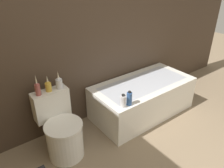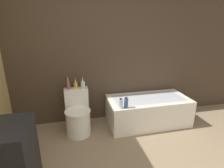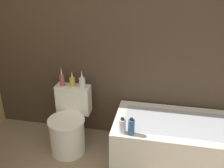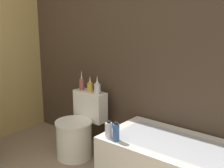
{
  "view_description": "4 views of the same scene",
  "coord_description": "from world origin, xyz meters",
  "px_view_note": "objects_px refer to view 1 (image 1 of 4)",
  "views": [
    {
      "loc": [
        -1.15,
        -0.1,
        1.93
      ],
      "look_at": [
        0.2,
        1.7,
        0.73
      ],
      "focal_mm": 35.0,
      "sensor_mm": 36.0,
      "label": 1
    },
    {
      "loc": [
        -0.48,
        -0.92,
        1.72
      ],
      "look_at": [
        0.13,
        1.71,
        0.85
      ],
      "focal_mm": 28.0,
      "sensor_mm": 36.0,
      "label": 2
    },
    {
      "loc": [
        0.55,
        -0.62,
        2.06
      ],
      "look_at": [
        0.08,
        1.72,
        0.92
      ],
      "focal_mm": 42.0,
      "sensor_mm": 36.0,
      "label": 3
    },
    {
      "loc": [
        1.94,
        -0.58,
        1.73
      ],
      "look_at": [
        0.16,
        1.64,
        0.98
      ],
      "focal_mm": 50.0,
      "sensor_mm": 36.0,
      "label": 4
    }
  ],
  "objects_px": {
    "shampoo_bottle_tall": "(123,101)",
    "shampoo_bottle_short": "(129,99)",
    "vase_gold": "(38,88)",
    "vase_bronze": "(59,82)",
    "vase_silver": "(48,86)",
    "bathtub": "(142,98)",
    "toilet": "(62,131)"
  },
  "relations": [
    {
      "from": "vase_silver",
      "to": "vase_bronze",
      "type": "distance_m",
      "value": 0.12
    },
    {
      "from": "vase_gold",
      "to": "vase_silver",
      "type": "distance_m",
      "value": 0.12
    },
    {
      "from": "vase_silver",
      "to": "shampoo_bottle_short",
      "type": "bearing_deg",
      "value": -32.46
    },
    {
      "from": "toilet",
      "to": "vase_silver",
      "type": "height_order",
      "value": "vase_silver"
    },
    {
      "from": "vase_gold",
      "to": "vase_silver",
      "type": "bearing_deg",
      "value": 6.27
    },
    {
      "from": "shampoo_bottle_tall",
      "to": "bathtub",
      "type": "bearing_deg",
      "value": 25.18
    },
    {
      "from": "vase_silver",
      "to": "shampoo_bottle_tall",
      "type": "height_order",
      "value": "vase_silver"
    },
    {
      "from": "vase_silver",
      "to": "vase_gold",
      "type": "bearing_deg",
      "value": -173.73
    },
    {
      "from": "shampoo_bottle_tall",
      "to": "toilet",
      "type": "bearing_deg",
      "value": 158.39
    },
    {
      "from": "toilet",
      "to": "shampoo_bottle_tall",
      "type": "distance_m",
      "value": 0.77
    },
    {
      "from": "toilet",
      "to": "vase_silver",
      "type": "bearing_deg",
      "value": 90.0
    },
    {
      "from": "vase_gold",
      "to": "bathtub",
      "type": "bearing_deg",
      "value": -7.2
    },
    {
      "from": "shampoo_bottle_tall",
      "to": "shampoo_bottle_short",
      "type": "xyz_separation_m",
      "value": [
        0.09,
        -0.0,
        0.01
      ]
    },
    {
      "from": "shampoo_bottle_tall",
      "to": "shampoo_bottle_short",
      "type": "bearing_deg",
      "value": -2.61
    },
    {
      "from": "bathtub",
      "to": "vase_silver",
      "type": "xyz_separation_m",
      "value": [
        -1.28,
        0.19,
        0.54
      ]
    },
    {
      "from": "bathtub",
      "to": "toilet",
      "type": "bearing_deg",
      "value": -178.96
    },
    {
      "from": "vase_bronze",
      "to": "shampoo_bottle_short",
      "type": "relative_size",
      "value": 1.17
    },
    {
      "from": "shampoo_bottle_short",
      "to": "toilet",
      "type": "bearing_deg",
      "value": 160.49
    },
    {
      "from": "bathtub",
      "to": "shampoo_bottle_tall",
      "type": "height_order",
      "value": "shampoo_bottle_tall"
    },
    {
      "from": "bathtub",
      "to": "vase_gold",
      "type": "height_order",
      "value": "vase_gold"
    },
    {
      "from": "bathtub",
      "to": "toilet",
      "type": "height_order",
      "value": "toilet"
    },
    {
      "from": "toilet",
      "to": "vase_bronze",
      "type": "bearing_deg",
      "value": 58.95
    },
    {
      "from": "vase_gold",
      "to": "shampoo_bottle_tall",
      "type": "height_order",
      "value": "vase_gold"
    },
    {
      "from": "vase_gold",
      "to": "vase_bronze",
      "type": "distance_m",
      "value": 0.24
    },
    {
      "from": "shampoo_bottle_short",
      "to": "vase_gold",
      "type": "bearing_deg",
      "value": 151.93
    },
    {
      "from": "toilet",
      "to": "shampoo_bottle_tall",
      "type": "bearing_deg",
      "value": -21.61
    },
    {
      "from": "vase_bronze",
      "to": "vase_gold",
      "type": "bearing_deg",
      "value": -179.69
    },
    {
      "from": "vase_silver",
      "to": "vase_bronze",
      "type": "relative_size",
      "value": 0.89
    },
    {
      "from": "toilet",
      "to": "shampoo_bottle_short",
      "type": "xyz_separation_m",
      "value": [
        0.76,
        -0.27,
        0.28
      ]
    },
    {
      "from": "vase_bronze",
      "to": "shampoo_bottle_tall",
      "type": "height_order",
      "value": "vase_bronze"
    },
    {
      "from": "vase_silver",
      "to": "shampoo_bottle_tall",
      "type": "relative_size",
      "value": 1.11
    },
    {
      "from": "vase_gold",
      "to": "shampoo_bottle_tall",
      "type": "distance_m",
      "value": 0.95
    }
  ]
}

